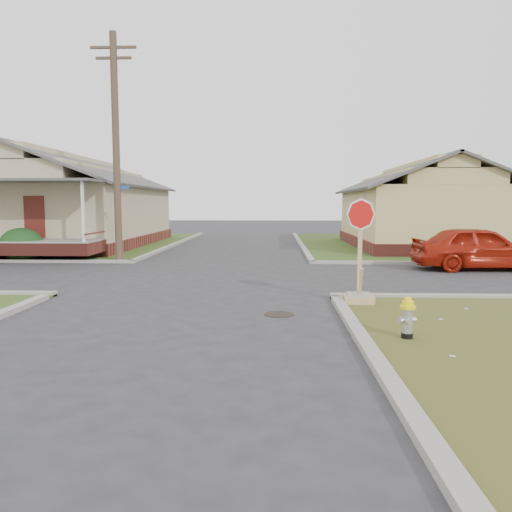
{
  "coord_description": "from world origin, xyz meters",
  "views": [
    {
      "loc": [
        2.1,
        -10.96,
        2.36
      ],
      "look_at": [
        1.65,
        1.0,
        1.1
      ],
      "focal_mm": 35.0,
      "sensor_mm": 36.0,
      "label": 1
    }
  ],
  "objects_px": {
    "red_sedan": "(479,248)",
    "stop_sign": "(359,280)",
    "fire_hydrant": "(408,315)",
    "utility_pole": "(116,145)"
  },
  "relations": [
    {
      "from": "red_sedan",
      "to": "stop_sign",
      "type": "bearing_deg",
      "value": 139.08
    },
    {
      "from": "fire_hydrant",
      "to": "stop_sign",
      "type": "bearing_deg",
      "value": 79.33
    },
    {
      "from": "fire_hydrant",
      "to": "red_sedan",
      "type": "xyz_separation_m",
      "value": [
        5.02,
        9.55,
        0.34
      ]
    },
    {
      "from": "fire_hydrant",
      "to": "red_sedan",
      "type": "height_order",
      "value": "red_sedan"
    },
    {
      "from": "utility_pole",
      "to": "red_sedan",
      "type": "height_order",
      "value": "utility_pole"
    },
    {
      "from": "stop_sign",
      "to": "red_sedan",
      "type": "xyz_separation_m",
      "value": [
        5.33,
        6.42,
        0.21
      ]
    },
    {
      "from": "red_sedan",
      "to": "fire_hydrant",
      "type": "bearing_deg",
      "value": 151.02
    },
    {
      "from": "stop_sign",
      "to": "red_sedan",
      "type": "distance_m",
      "value": 8.34
    },
    {
      "from": "utility_pole",
      "to": "stop_sign",
      "type": "bearing_deg",
      "value": -44.8
    },
    {
      "from": "red_sedan",
      "to": "utility_pole",
      "type": "bearing_deg",
      "value": 81.2
    }
  ]
}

